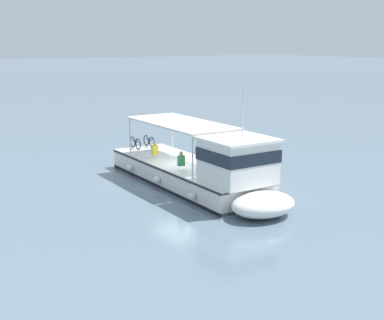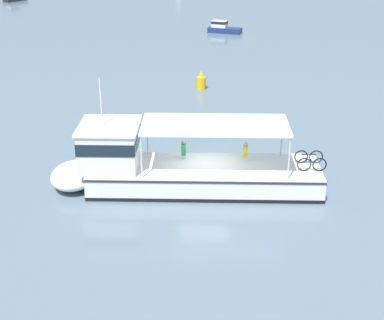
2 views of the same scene
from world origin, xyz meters
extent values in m
plane|color=slate|center=(0.00, 0.00, 0.00)|extent=(400.00, 400.00, 0.00)
cube|color=white|center=(0.00, -0.34, 0.55)|extent=(11.01, 4.02, 1.10)
ellipsoid|color=white|center=(-6.18, 0.14, 0.55)|extent=(2.42, 3.10, 1.01)
cube|color=black|center=(0.00, -0.34, 0.10)|extent=(11.02, 4.06, 0.16)
cube|color=#2D2D33|center=(0.00, -0.34, 1.02)|extent=(11.02, 4.08, 0.10)
cube|color=white|center=(-4.39, 0.00, 2.05)|extent=(2.80, 2.91, 1.90)
cube|color=#19232D|center=(-4.39, 0.00, 2.38)|extent=(2.85, 2.98, 0.56)
cube|color=white|center=(-4.39, 0.00, 3.06)|extent=(2.97, 3.08, 0.12)
cube|color=white|center=(0.45, -0.37, 3.15)|extent=(6.91, 3.45, 0.10)
cylinder|color=silver|center=(-2.90, -1.48, 2.10)|extent=(0.08, 0.08, 2.00)
cylinder|color=silver|center=(-2.69, 1.23, 2.10)|extent=(0.08, 0.08, 2.00)
cylinder|color=silver|center=(3.58, -1.98, 2.10)|extent=(0.08, 0.08, 2.00)
cylinder|color=silver|center=(3.79, 0.73, 2.10)|extent=(0.08, 0.08, 2.00)
cylinder|color=silver|center=(-4.69, 0.02, 4.22)|extent=(0.06, 0.06, 2.20)
sphere|color=white|center=(-3.25, 1.70, 0.50)|extent=(0.36, 0.36, 0.36)
sphere|color=white|center=(0.04, 1.44, 0.50)|extent=(0.36, 0.36, 0.36)
sphere|color=white|center=(3.13, 1.21, 0.50)|extent=(0.36, 0.36, 0.36)
torus|color=black|center=(4.50, -1.14, 1.43)|extent=(0.66, 0.11, 0.66)
torus|color=black|center=(5.20, -1.19, 1.43)|extent=(0.66, 0.11, 0.66)
cylinder|color=#1E478C|center=(4.85, -1.16, 1.55)|extent=(0.70, 0.11, 0.06)
torus|color=black|center=(4.57, -0.24, 1.43)|extent=(0.66, 0.11, 0.66)
torus|color=black|center=(5.27, -0.29, 1.43)|extent=(0.66, 0.11, 0.66)
cylinder|color=#232328|center=(4.92, -0.27, 1.55)|extent=(0.70, 0.11, 0.06)
cube|color=yellow|center=(1.98, 0.28, 1.56)|extent=(0.24, 0.34, 0.52)
sphere|color=tan|center=(1.98, 0.28, 1.93)|extent=(0.20, 0.20, 0.20)
cube|color=#338C4C|center=(-0.95, 0.64, 1.56)|extent=(0.24, 0.34, 0.52)
sphere|color=#9E7051|center=(-0.95, 0.64, 1.93)|extent=(0.20, 0.20, 0.20)
camera|label=1|loc=(-21.38, 15.23, 7.26)|focal=49.32mm
camera|label=2|loc=(-1.85, -24.50, 11.99)|focal=53.06mm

